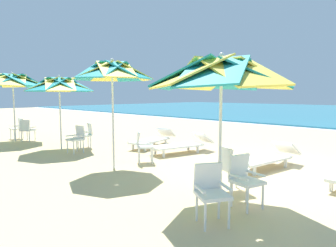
{
  "coord_description": "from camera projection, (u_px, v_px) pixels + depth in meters",
  "views": [
    {
      "loc": [
        3.24,
        -6.71,
        1.87
      ],
      "look_at": [
        -2.95,
        -0.42,
        1.0
      ],
      "focal_mm": 31.61,
      "sensor_mm": 36.0,
      "label": 1
    }
  ],
  "objects": [
    {
      "name": "sun_lounger_1",
      "position": [
        267.0,
        157.0,
        7.5
      ],
      "size": [
        0.94,
        2.21,
        0.62
      ],
      "color": "white",
      "rests_on": "ground"
    },
    {
      "name": "plastic_chair_1",
      "position": [
        231.0,
        166.0,
        5.68
      ],
      "size": [
        0.59,
        0.61,
        0.87
      ],
      "color": "white",
      "rests_on": "ground"
    },
    {
      "name": "beach_umbrella_2",
      "position": [
        59.0,
        85.0,
        9.94
      ],
      "size": [
        2.31,
        2.31,
        2.52
      ],
      "color": "silver",
      "rests_on": "ground"
    },
    {
      "name": "plastic_chair_5",
      "position": [
        77.0,
        137.0,
        9.46
      ],
      "size": [
        0.48,
        0.51,
        0.87
      ],
      "color": "white",
      "rests_on": "ground"
    },
    {
      "name": "plastic_chair_7",
      "position": [
        18.0,
        127.0,
        12.45
      ],
      "size": [
        0.48,
        0.5,
        0.87
      ],
      "color": "white",
      "rests_on": "ground"
    },
    {
      "name": "beach_umbrella_0",
      "position": [
        221.0,
        75.0,
        4.88
      ],
      "size": [
        2.44,
        2.44,
        2.56
      ],
      "color": "silver",
      "rests_on": "ground"
    },
    {
      "name": "beach_umbrella_3",
      "position": [
        13.0,
        81.0,
        11.63
      ],
      "size": [
        2.6,
        2.6,
        2.74
      ],
      "color": "silver",
      "rests_on": "ground"
    },
    {
      "name": "plastic_chair_2",
      "position": [
        211.0,
        190.0,
        4.28
      ],
      "size": [
        0.62,
        0.61,
        0.87
      ],
      "color": "white",
      "rests_on": "ground"
    },
    {
      "name": "sun_lounger_2",
      "position": [
        182.0,
        144.0,
        9.44
      ],
      "size": [
        1.1,
        2.23,
        0.62
      ],
      "color": "white",
      "rests_on": "ground"
    },
    {
      "name": "plastic_chair_6",
      "position": [
        27.0,
        129.0,
        11.8
      ],
      "size": [
        0.62,
        0.63,
        0.87
      ],
      "color": "white",
      "rests_on": "ground"
    },
    {
      "name": "plastic_chair_4",
      "position": [
        86.0,
        134.0,
        10.38
      ],
      "size": [
        0.54,
        0.57,
        0.87
      ],
      "color": "white",
      "rests_on": "ground"
    },
    {
      "name": "sun_lounger_3",
      "position": [
        153.0,
        139.0,
        10.57
      ],
      "size": [
        1.08,
        2.23,
        0.62
      ],
      "color": "white",
      "rests_on": "ground"
    },
    {
      "name": "plastic_chair_3",
      "position": [
        143.0,
        145.0,
        8.1
      ],
      "size": [
        0.62,
        0.63,
        0.87
      ],
      "color": "white",
      "rests_on": "ground"
    },
    {
      "name": "beach_umbrella_1",
      "position": [
        112.0,
        72.0,
        7.28
      ],
      "size": [
        2.03,
        2.03,
        2.76
      ],
      "color": "silver",
      "rests_on": "ground"
    },
    {
      "name": "plastic_chair_0",
      "position": [
        244.0,
        177.0,
        4.91
      ],
      "size": [
        0.56,
        0.53,
        0.87
      ],
      "color": "white",
      "rests_on": "ground"
    },
    {
      "name": "ground_plane",
      "position": [
        266.0,
        171.0,
        7.21
      ],
      "size": [
        80.0,
        80.0,
        0.0
      ],
      "primitive_type": "plane",
      "color": "#D3B784"
    }
  ]
}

